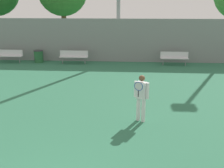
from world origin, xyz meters
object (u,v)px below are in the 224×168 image
at_px(bench_courtside_far, 74,55).
at_px(trash_bin, 39,56).
at_px(bench_adjacent_court, 174,57).
at_px(tennis_player, 141,96).
at_px(bench_courtside_near, 8,55).

relative_size(bench_courtside_far, trash_bin, 2.31).
bearing_deg(bench_courtside_far, bench_adjacent_court, -0.00).
bearing_deg(tennis_player, trash_bin, 150.98).
bearing_deg(tennis_player, bench_adjacent_court, 98.72).
xyz_separation_m(tennis_player, trash_bin, (-6.86, 9.27, -0.52)).
xyz_separation_m(bench_courtside_far, trash_bin, (-2.56, 0.19, -0.14)).
height_order(bench_courtside_near, bench_adjacent_court, same).
distance_m(bench_courtside_near, bench_adjacent_court, 11.53).
relative_size(bench_courtside_near, bench_adjacent_court, 1.07).
height_order(tennis_player, bench_courtside_near, tennis_player).
relative_size(bench_courtside_near, bench_courtside_far, 1.01).
bearing_deg(bench_adjacent_court, trash_bin, 178.87).
xyz_separation_m(bench_adjacent_court, trash_bin, (-9.42, 0.19, -0.14)).
height_order(tennis_player, bench_courtside_far, tennis_player).
relative_size(tennis_player, bench_courtside_far, 0.85).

